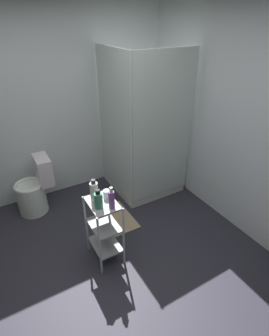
{
  "coord_description": "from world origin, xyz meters",
  "views": [
    {
      "loc": [
        1.62,
        -0.55,
        2.3
      ],
      "look_at": [
        -0.35,
        0.58,
        0.97
      ],
      "focal_mm": 28.13,
      "sensor_mm": 36.0,
      "label": 1
    }
  ],
  "objects": [
    {
      "name": "shower_stall",
      "position": [
        -1.21,
        1.18,
        0.46
      ],
      "size": [
        0.92,
        0.92,
        2.0
      ],
      "color": "white",
      "rests_on": "ground_plane"
    },
    {
      "name": "wall_left",
      "position": [
        -1.85,
        0.0,
        1.25
      ],
      "size": [
        0.1,
        4.2,
        2.5
      ],
      "primitive_type": "cube",
      "color": "silver",
      "rests_on": "ground_plane"
    },
    {
      "name": "bath_mat",
      "position": [
        -0.77,
        0.55,
        0.01
      ],
      "size": [
        0.6,
        0.4,
        0.02
      ],
      "primitive_type": "cube",
      "color": "tan",
      "rests_on": "ground_plane"
    },
    {
      "name": "rinse_cup",
      "position": [
        -0.33,
        0.26,
        0.78
      ],
      "size": [
        0.07,
        0.07,
        0.09
      ],
      "primitive_type": "cylinder",
      "color": "silver",
      "rests_on": "storage_cart"
    },
    {
      "name": "toilet",
      "position": [
        -1.48,
        -0.28,
        0.31
      ],
      "size": [
        0.37,
        0.49,
        0.76
      ],
      "color": "white",
      "rests_on": "ground_plane"
    },
    {
      "name": "ground_plane",
      "position": [
        0.0,
        0.0,
        -0.01
      ],
      "size": [
        4.2,
        4.2,
        0.02
      ],
      "primitive_type": "cube",
      "color": "#2D2B37"
    },
    {
      "name": "body_wash_bottle_green",
      "position": [
        -0.23,
        0.13,
        0.82
      ],
      "size": [
        0.08,
        0.08,
        0.2
      ],
      "color": "#388B62",
      "rests_on": "storage_cart"
    },
    {
      "name": "wall_back",
      "position": [
        0.01,
        1.85,
        1.25
      ],
      "size": [
        4.2,
        0.14,
        2.5
      ],
      "color": "silver",
      "rests_on": "ground_plane"
    },
    {
      "name": "storage_cart",
      "position": [
        -0.28,
        0.19,
        0.44
      ],
      "size": [
        0.38,
        0.28,
        0.74
      ],
      "color": "silver",
      "rests_on": "ground_plane"
    },
    {
      "name": "lotion_bottle_white",
      "position": [
        -0.35,
        0.14,
        0.85
      ],
      "size": [
        0.08,
        0.08,
        0.24
      ],
      "color": "white",
      "rests_on": "storage_cart"
    },
    {
      "name": "conditioner_bottle_purple",
      "position": [
        -0.16,
        0.23,
        0.84
      ],
      "size": [
        0.06,
        0.06,
        0.23
      ],
      "color": "#8C50A3",
      "rests_on": "storage_cart"
    }
  ]
}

